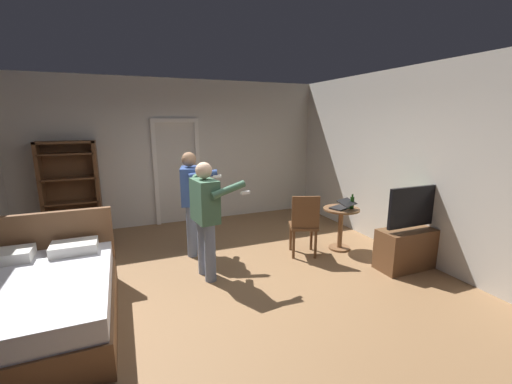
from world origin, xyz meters
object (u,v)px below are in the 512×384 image
bed (34,303)px  wooden_chair (304,223)px  laptop (342,206)px  side_table (341,222)px  tv_flatscreen (412,243)px  person_striped_shirt (191,196)px  bookshelf (71,186)px  bottle_on_table (352,202)px  suitcase_dark (95,241)px  person_blue_shirt (206,212)px

bed → wooden_chair: (3.48, 0.59, 0.24)m
laptop → wooden_chair: size_ratio=0.42×
bed → side_table: bearing=8.3°
tv_flatscreen → person_striped_shirt: person_striped_shirt is taller
bookshelf → wooden_chair: (3.42, -2.38, -0.40)m
bottle_on_table → laptop: bearing=165.6°
laptop → wooden_chair: wooden_chair is taller
tv_flatscreen → side_table: size_ratio=1.72×
tv_flatscreen → suitcase_dark: tv_flatscreen is taller
side_table → bookshelf: bearing=150.3°
tv_flatscreen → laptop: 1.14m
bookshelf → person_blue_shirt: (1.85, -2.49, -0.03)m
bookshelf → person_blue_shirt: bearing=-53.3°
bed → person_striped_shirt: size_ratio=1.19×
wooden_chair → person_blue_shirt: size_ratio=0.63×
tv_flatscreen → bottle_on_table: bearing=114.5°
suitcase_dark → person_striped_shirt: bearing=-25.8°
side_table → laptop: 0.29m
side_table → wooden_chair: bearing=-178.2°
person_striped_shirt → tv_flatscreen: bearing=-31.2°
bookshelf → bottle_on_table: bookshelf is taller
laptop → side_table: bearing=70.0°
tv_flatscreen → wooden_chair: tv_flatscreen is taller
tv_flatscreen → wooden_chair: size_ratio=1.22×
suitcase_dark → bed: bearing=-102.1°
person_blue_shirt → suitcase_dark: person_blue_shirt is taller
bed → bottle_on_table: size_ratio=8.05×
tv_flatscreen → wooden_chair: (-1.24, 0.93, 0.18)m
bookshelf → tv_flatscreen: bookshelf is taller
tv_flatscreen → person_blue_shirt: bearing=163.6°
bookshelf → suitcase_dark: 1.25m
tv_flatscreen → side_table: bearing=119.4°
tv_flatscreen → person_striped_shirt: size_ratio=0.74×
side_table → wooden_chair: (-0.71, -0.02, 0.08)m
bookshelf → tv_flatscreen: size_ratio=1.45×
bookshelf → side_table: 4.78m
bed → tv_flatscreen: 4.73m
bookshelf → wooden_chair: bearing=-34.8°
person_striped_shirt → suitcase_dark: person_striped_shirt is taller
person_striped_shirt → wooden_chair: bearing=-26.2°
laptop → wooden_chair: (-0.69, 0.02, -0.21)m
suitcase_dark → bookshelf: bearing=111.8°
tv_flatscreen → person_blue_shirt: size_ratio=0.76×
bed → side_table: 4.23m
laptop → bottle_on_table: bottle_on_table is taller
bookshelf → person_striped_shirt: bookshelf is taller
laptop → bookshelf: bearing=149.8°
side_table → bottle_on_table: 0.37m
bookshelf → person_striped_shirt: bearing=-41.0°
side_table → person_blue_shirt: bearing=-176.8°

